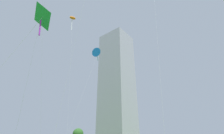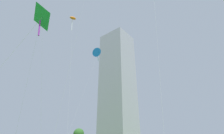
# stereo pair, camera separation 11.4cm
# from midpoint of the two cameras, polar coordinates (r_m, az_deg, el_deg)

# --- Properties ---
(kite_flying_3) EXTENTS (5.80, 3.26, 11.78)m
(kite_flying_3) POSITION_cam_midpoint_polar(r_m,az_deg,el_deg) (14.07, -23.96, 15.73)
(kite_flying_3) COLOR silver
(kite_flying_3) RESTS_ON ground
(kite_flying_6) EXTENTS (4.46, 2.31, 31.36)m
(kite_flying_6) POSITION_cam_midpoint_polar(r_m,az_deg,el_deg) (42.41, -14.05, 16.62)
(kite_flying_6) COLOR silver
(kite_flying_6) RESTS_ON ground
(kite_flying_8) EXTENTS (3.32, 10.90, 29.09)m
(kite_flying_8) POSITION_cam_midpoint_polar(r_m,az_deg,el_deg) (49.21, -5.22, 4.96)
(kite_flying_8) COLOR silver
(kite_flying_8) RESTS_ON ground
(park_tree_0) EXTENTS (3.64, 3.64, 7.32)m
(park_tree_0) POSITION_cam_midpoint_polar(r_m,az_deg,el_deg) (60.31, -12.18, -22.44)
(park_tree_0) COLOR brown
(park_tree_0) RESTS_ON ground
(distant_highrise_0) EXTENTS (26.91, 25.52, 101.01)m
(distant_highrise_0) POSITION_cam_midpoint_polar(r_m,az_deg,el_deg) (141.62, 1.79, -6.23)
(distant_highrise_0) COLOR #A8A8AD
(distant_highrise_0) RESTS_ON ground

